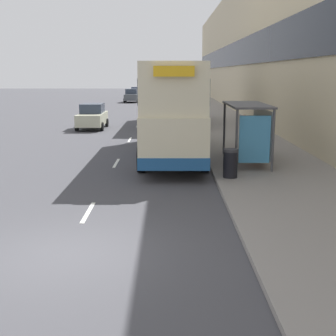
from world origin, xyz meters
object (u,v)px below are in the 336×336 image
(car_0, at_px, (91,116))
(car_1, at_px, (135,92))
(car_2, at_px, (130,96))
(litter_bin, at_px, (229,163))
(bus_shelter, at_px, (251,122))
(pedestrian_1, at_px, (243,130))
(double_decker_bus_near, at_px, (171,108))
(pedestrian_at_shelter, at_px, (262,134))
(double_decker_bus_ahead, at_px, (171,94))

(car_0, bearing_deg, car_1, -90.39)
(car_2, bearing_deg, car_0, 89.15)
(car_2, xyz_separation_m, litter_bin, (7.19, -46.76, -0.21))
(car_1, height_order, car_2, car_2)
(bus_shelter, distance_m, pedestrian_1, 5.01)
(double_decker_bus_near, height_order, pedestrian_1, double_decker_bus_near)
(double_decker_bus_near, relative_size, car_1, 2.56)
(car_0, relative_size, pedestrian_at_shelter, 2.25)
(car_1, relative_size, car_2, 1.13)
(double_decker_bus_ahead, distance_m, car_1, 40.60)
(pedestrian_at_shelter, bearing_deg, double_decker_bus_ahead, 106.26)
(pedestrian_at_shelter, bearing_deg, car_1, 99.96)
(car_0, xyz_separation_m, car_1, (0.29, 43.01, -0.04))
(double_decker_bus_near, distance_m, car_2, 41.96)
(bus_shelter, relative_size, litter_bin, 4.00)
(car_1, relative_size, pedestrian_at_shelter, 2.40)
(car_0, relative_size, car_2, 1.06)
(double_decker_bus_ahead, height_order, car_2, double_decker_bus_ahead)
(double_decker_bus_near, height_order, double_decker_bus_ahead, same)
(pedestrian_1, bearing_deg, litter_bin, -102.65)
(double_decker_bus_near, xyz_separation_m, litter_bin, (2.08, -5.13, -1.62))
(bus_shelter, relative_size, pedestrian_at_shelter, 2.26)
(double_decker_bus_near, xyz_separation_m, car_0, (-5.56, 11.27, -1.42))
(double_decker_bus_ahead, bearing_deg, car_0, -153.85)
(car_2, height_order, litter_bin, car_2)
(car_1, xyz_separation_m, litter_bin, (7.35, -59.41, -0.16))
(car_2, bearing_deg, car_1, -89.27)
(double_decker_bus_near, height_order, car_1, double_decker_bus_near)
(car_0, bearing_deg, double_decker_bus_ahead, -153.85)
(car_1, distance_m, car_2, 12.65)
(car_1, bearing_deg, car_0, 89.61)
(car_1, height_order, pedestrian_at_shelter, pedestrian_at_shelter)
(double_decker_bus_near, xyz_separation_m, car_1, (-5.27, 54.28, -1.46))
(bus_shelter, bearing_deg, pedestrian_1, 84.40)
(bus_shelter, distance_m, car_0, 16.36)
(litter_bin, bearing_deg, double_decker_bus_near, 112.01)
(car_2, bearing_deg, pedestrian_at_shelter, 102.68)
(bus_shelter, distance_m, double_decker_bus_ahead, 16.83)
(car_0, xyz_separation_m, litter_bin, (7.64, -16.40, -0.20))
(double_decker_bus_ahead, xyz_separation_m, car_2, (-5.26, 27.55, -1.41))
(car_0, distance_m, litter_bin, 18.10)
(pedestrian_at_shelter, relative_size, litter_bin, 1.77)
(car_0, relative_size, car_1, 0.94)
(bus_shelter, bearing_deg, litter_bin, -114.48)
(car_2, height_order, pedestrian_1, same)
(pedestrian_1, xyz_separation_m, litter_bin, (-1.70, -7.59, -0.31))
(litter_bin, bearing_deg, bus_shelter, 65.52)
(bus_shelter, relative_size, car_1, 0.94)
(pedestrian_1, bearing_deg, double_decker_bus_ahead, 107.36)
(bus_shelter, height_order, car_0, bus_shelter)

